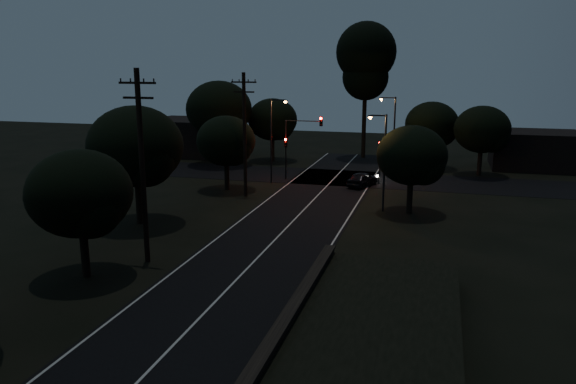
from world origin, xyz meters
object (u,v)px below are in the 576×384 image
Objects in this scene: tall_pine at (366,60)px; utility_pole_mid at (142,164)px; streetlight_b at (392,131)px; car at (362,179)px; streetlight_c at (383,156)px; signal_left at (286,151)px; utility_pole_far at (245,133)px; streetlight_a at (273,135)px; signal_right at (380,155)px; signal_mast at (303,136)px.

utility_pole_mid is at bearing -99.93° from tall_pine.
streetlight_b is 1.98× the size of car.
utility_pole_mid is 31.15m from streetlight_b.
utility_pole_mid reaches higher than streetlight_c.
utility_pole_far is at bearing -99.94° from signal_left.
utility_pole_far is at bearing -96.59° from streetlight_a.
utility_pole_far is 2.56× the size of signal_right.
signal_mast is at bearing 82.96° from utility_pole_mid.
utility_pole_mid is 17.00m from utility_pole_far.
utility_pole_mid reaches higher than signal_left.
utility_pole_mid is at bearing -112.99° from signal_right.
streetlight_b is at bearing 22.05° from signal_left.
tall_pine is 13.69m from streetlight_b.
streetlight_a is at bearing -168.66° from signal_right.
signal_left is 9.20m from signal_right.
signal_left is 1.00× the size of signal_right.
utility_pole_mid is 27.30m from signal_right.
streetlight_b reaches higher than signal_right.
tall_pine is 17.11m from signal_mast.
streetlight_a is at bearing 88.27° from utility_pole_mid.
tall_pine is 3.97× the size of car.
signal_left is 0.51× the size of streetlight_a.
streetlight_c is (10.43, -9.99, 1.51)m from signal_left.
signal_right is at bearing 37.00° from utility_pole_far.
utility_pole_mid is 23.04m from streetlight_a.
signal_right is 7.66m from signal_mast.
car is (2.20, -16.40, -10.87)m from tall_pine.
signal_left is at bearing 80.06° from utility_pole_far.
utility_pole_mid is at bearing -111.30° from streetlight_b.
streetlight_c is (11.14, -8.00, -0.29)m from streetlight_a.
signal_mast is 13.28m from streetlight_c.
utility_pole_far reaches higher than signal_right.
tall_pine is at bearing 69.54° from signal_left.
car is (-2.11, -5.40, -3.95)m from streetlight_b.
streetlight_b is (0.71, 4.01, 1.80)m from signal_right.
signal_right is at bearing -0.03° from signal_mast.
signal_mast is at bearing 131.19° from streetlight_c.
signal_mast is 0.83× the size of streetlight_c.
streetlight_a reaches higher than signal_left.
signal_mast reaches higher than signal_right.
car is (7.80, -1.39, -2.15)m from signal_left.
car is at bearing -111.32° from streetlight_b.
streetlight_c reaches higher than signal_right.
streetlight_a is 9.40m from car.
signal_right is at bearing 0.00° from signal_left.
utility_pole_mid is at bearing 87.30° from car.
utility_pole_far reaches higher than signal_mast.
car is at bearing -135.25° from signal_right.
utility_pole_mid is 2.73× the size of car.
utility_pole_far is 6.10m from streetlight_a.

